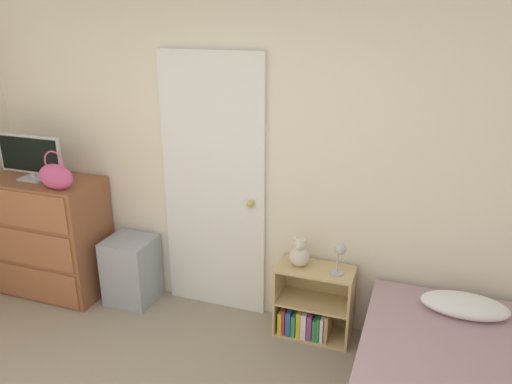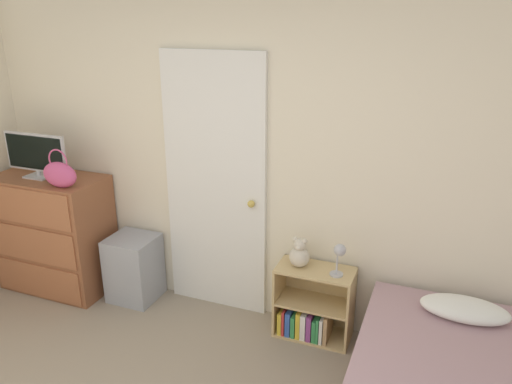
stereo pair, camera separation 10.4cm
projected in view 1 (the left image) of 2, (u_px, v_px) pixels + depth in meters
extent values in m
cube|color=beige|center=(247.00, 158.00, 3.72)|extent=(10.00, 0.06, 2.55)
cube|color=white|center=(214.00, 188.00, 3.84)|extent=(0.83, 0.04, 2.05)
sphere|color=gold|center=(250.00, 204.00, 3.72)|extent=(0.06, 0.06, 0.06)
cube|color=brown|center=(50.00, 235.00, 4.25)|extent=(0.94, 0.50, 1.01)
cube|color=#9D5B39|center=(34.00, 284.00, 4.13)|extent=(0.86, 0.01, 0.30)
cube|color=#9D5B39|center=(28.00, 248.00, 4.02)|extent=(0.86, 0.01, 0.30)
cube|color=#9D5B39|center=(21.00, 210.00, 3.91)|extent=(0.86, 0.01, 0.30)
cube|color=#B7B7BC|center=(34.00, 178.00, 4.07)|extent=(0.21, 0.16, 0.02)
cylinder|color=#B7B7BC|center=(33.00, 175.00, 4.06)|extent=(0.04, 0.04, 0.04)
cube|color=#B7B7BC|center=(30.00, 154.00, 4.00)|extent=(0.60, 0.02, 0.31)
cube|color=black|center=(29.00, 155.00, 3.99)|extent=(0.56, 0.01, 0.28)
ellipsoid|color=#C64C7F|center=(56.00, 177.00, 3.81)|extent=(0.30, 0.13, 0.20)
torus|color=#C64C7F|center=(54.00, 162.00, 3.77)|extent=(0.18, 0.01, 0.18)
cube|color=#999EA8|center=(132.00, 270.00, 4.15)|extent=(0.38, 0.36, 0.56)
cube|color=tan|center=(279.00, 295.00, 3.78)|extent=(0.02, 0.29, 0.56)
cube|color=tan|center=(351.00, 308.00, 3.61)|extent=(0.02, 0.29, 0.56)
cube|color=tan|center=(313.00, 332.00, 3.79)|extent=(0.53, 0.29, 0.02)
cube|color=tan|center=(314.00, 302.00, 3.70)|extent=(0.53, 0.29, 0.02)
cube|color=tan|center=(316.00, 269.00, 3.61)|extent=(0.53, 0.29, 0.02)
cube|color=tan|center=(318.00, 292.00, 3.82)|extent=(0.56, 0.01, 0.56)
cube|color=gold|center=(283.00, 318.00, 3.79)|extent=(0.03, 0.19, 0.18)
cube|color=red|center=(287.00, 316.00, 3.80)|extent=(0.02, 0.22, 0.20)
cube|color=#3359B2|center=(291.00, 318.00, 3.77)|extent=(0.04, 0.20, 0.20)
cube|color=#338C4C|center=(297.00, 319.00, 3.78)|extent=(0.03, 0.24, 0.18)
cube|color=gold|center=(301.00, 321.00, 3.74)|extent=(0.03, 0.17, 0.21)
cube|color=white|center=(306.00, 322.00, 3.72)|extent=(0.04, 0.16, 0.21)
cube|color=#8C3F8C|center=(312.00, 322.00, 3.72)|extent=(0.03, 0.20, 0.20)
cube|color=#338C4C|center=(317.00, 325.00, 3.71)|extent=(0.03, 0.18, 0.18)
cube|color=#338C4C|center=(321.00, 323.00, 3.72)|extent=(0.02, 0.23, 0.20)
cube|color=white|center=(324.00, 325.00, 3.69)|extent=(0.02, 0.20, 0.20)
cube|color=tan|center=(328.00, 324.00, 3.69)|extent=(0.03, 0.21, 0.22)
sphere|color=beige|center=(299.00, 256.00, 3.62)|extent=(0.15, 0.15, 0.15)
sphere|color=beige|center=(300.00, 244.00, 3.58)|extent=(0.09, 0.09, 0.09)
sphere|color=silver|center=(298.00, 247.00, 3.55)|extent=(0.03, 0.03, 0.03)
sphere|color=beige|center=(295.00, 239.00, 3.58)|extent=(0.04, 0.04, 0.04)
sphere|color=beige|center=(305.00, 240.00, 3.56)|extent=(0.04, 0.04, 0.04)
cylinder|color=#B2B2B7|center=(337.00, 273.00, 3.52)|extent=(0.10, 0.10, 0.01)
cylinder|color=#B2B2B7|center=(337.00, 262.00, 3.49)|extent=(0.01, 0.01, 0.17)
sphere|color=#B2B2B7|center=(340.00, 249.00, 3.44)|extent=(0.09, 0.09, 0.09)
ellipsoid|color=white|center=(465.00, 305.00, 3.18)|extent=(0.54, 0.28, 0.12)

